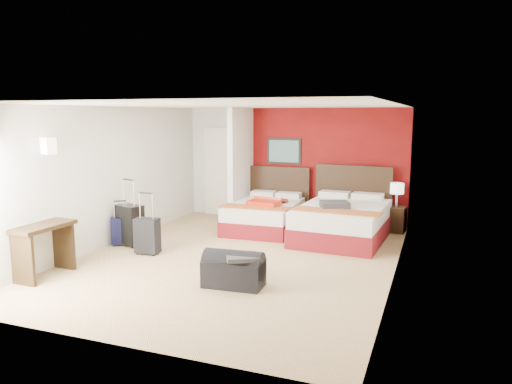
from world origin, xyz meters
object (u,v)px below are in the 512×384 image
at_px(table_lamp, 397,195).
at_px(suitcase_charcoal, 147,237).
at_px(red_suitcase_open, 268,202).
at_px(suitcase_black, 130,226).
at_px(desk, 44,251).
at_px(nightstand, 396,219).
at_px(suitcase_navy, 121,232).
at_px(duffel_bag, 234,272).
at_px(bed_left, 265,216).
at_px(bed_right, 342,222).

xyz_separation_m(table_lamp, suitcase_charcoal, (-3.83, -3.12, -0.47)).
bearing_deg(red_suitcase_open, table_lamp, 25.71).
relative_size(red_suitcase_open, suitcase_black, 1.18).
bearing_deg(desk, table_lamp, 47.36).
bearing_deg(nightstand, suitcase_charcoal, -134.22).
bearing_deg(suitcase_black, suitcase_navy, -149.86).
bearing_deg(duffel_bag, table_lamp, 61.82).
height_order(suitcase_black, suitcase_navy, suitcase_black).
height_order(nightstand, suitcase_black, suitcase_black).
bearing_deg(suitcase_charcoal, duffel_bag, -30.15).
bearing_deg(suitcase_black, suitcase_charcoal, -14.44).
distance_m(nightstand, suitcase_black, 5.21).
relative_size(bed_left, suitcase_black, 2.61).
bearing_deg(red_suitcase_open, suitcase_navy, -130.99).
bearing_deg(red_suitcase_open, bed_right, 2.17).
height_order(bed_left, bed_right, bed_right).
bearing_deg(suitcase_navy, duffel_bag, -56.70).
height_order(bed_left, suitcase_charcoal, suitcase_charcoal).
height_order(nightstand, desk, desk).
xyz_separation_m(bed_right, nightstand, (0.90, 0.97, -0.07)).
distance_m(table_lamp, duffel_bag, 4.49).
xyz_separation_m(nightstand, suitcase_navy, (-4.59, -2.81, -0.02)).
height_order(table_lamp, desk, table_lamp).
distance_m(red_suitcase_open, suitcase_charcoal, 2.68).
height_order(bed_left, duffel_bag, bed_left).
xyz_separation_m(bed_left, suitcase_black, (-1.87, -2.02, 0.08)).
xyz_separation_m(suitcase_black, duffel_bag, (2.59, -1.29, -0.15)).
xyz_separation_m(bed_right, table_lamp, (0.90, 0.97, 0.43)).
xyz_separation_m(suitcase_black, desk, (-0.18, -1.89, 0.03)).
bearing_deg(red_suitcase_open, desk, -112.87).
xyz_separation_m(suitcase_charcoal, suitcase_navy, (-0.76, 0.32, -0.05)).
xyz_separation_m(nightstand, table_lamp, (0.00, 0.00, 0.50)).
bearing_deg(bed_left, suitcase_navy, -136.83).
bearing_deg(bed_right, table_lamp, 50.49).
bearing_deg(duffel_bag, suitcase_navy, 151.63).
height_order(suitcase_black, duffel_bag, suitcase_black).
distance_m(nightstand, suitcase_charcoal, 4.94).
bearing_deg(bed_left, desk, -119.74).
xyz_separation_m(red_suitcase_open, table_lamp, (2.45, 0.85, 0.15)).
height_order(red_suitcase_open, suitcase_navy, red_suitcase_open).
xyz_separation_m(suitcase_navy, duffel_bag, (2.76, -1.25, -0.03)).
distance_m(red_suitcase_open, nightstand, 2.62).
height_order(table_lamp, suitcase_charcoal, table_lamp).
bearing_deg(suitcase_charcoal, suitcase_black, 143.79).
bearing_deg(suitcase_navy, bed_left, 12.98).
bearing_deg(bed_right, desk, -131.79).
relative_size(red_suitcase_open, table_lamp, 1.75).
bearing_deg(bed_right, bed_left, 175.76).
xyz_separation_m(suitcase_charcoal, duffel_bag, (2.00, -0.94, -0.09)).
bearing_deg(bed_left, suitcase_charcoal, -120.34).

